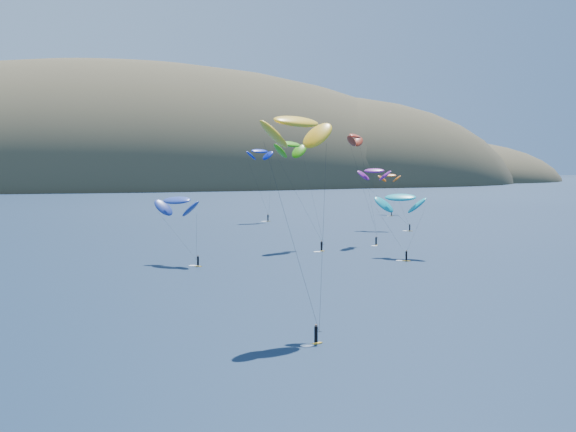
# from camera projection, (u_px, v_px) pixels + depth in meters

# --- Properties ---
(island) EXTENTS (730.00, 300.00, 210.00)m
(island) POSITION_uv_depth(u_px,v_px,m) (145.00, 199.00, 610.90)
(island) COLOR #3D3526
(island) RESTS_ON ground
(kitesurfer_2) EXTENTS (10.59, 13.70, 25.53)m
(kitesurfer_2) POSITION_uv_depth(u_px,v_px,m) (296.00, 122.00, 88.57)
(kitesurfer_2) COLOR yellow
(kitesurfer_2) RESTS_ON ground
(kitesurfer_3) EXTENTS (10.49, 14.97, 24.67)m
(kitesurfer_3) POSITION_uv_depth(u_px,v_px,m) (290.00, 144.00, 169.85)
(kitesurfer_3) COLOR yellow
(kitesurfer_3) RESTS_ON ground
(kitesurfer_4) EXTENTS (9.62, 6.32, 23.84)m
(kitesurfer_4) POSITION_uv_depth(u_px,v_px,m) (260.00, 151.00, 243.65)
(kitesurfer_4) COLOR yellow
(kitesurfer_4) RESTS_ON ground
(kitesurfer_5) EXTENTS (9.99, 13.50, 14.10)m
(kitesurfer_5) POSITION_uv_depth(u_px,v_px,m) (400.00, 198.00, 155.06)
(kitesurfer_5) COLOR yellow
(kitesurfer_5) RESTS_ON ground
(kitesurfer_6) EXTENTS (11.29, 14.06, 18.17)m
(kitesurfer_6) POSITION_uv_depth(u_px,v_px,m) (374.00, 171.00, 215.62)
(kitesurfer_6) COLOR yellow
(kitesurfer_6) RESTS_ON ground
(kitesurfer_9) EXTENTS (7.57, 12.40, 26.10)m
(kitesurfer_9) POSITION_uv_depth(u_px,v_px,m) (355.00, 136.00, 179.51)
(kitesurfer_9) COLOR yellow
(kitesurfer_9) RESTS_ON ground
(kitesurfer_10) EXTENTS (9.09, 11.95, 13.97)m
(kitesurfer_10) POSITION_uv_depth(u_px,v_px,m) (177.00, 200.00, 144.54)
(kitesurfer_10) COLOR yellow
(kitesurfer_10) RESTS_ON ground
(kitesurfer_11) EXTENTS (8.94, 14.66, 15.40)m
(kitesurfer_11) POSITION_uv_depth(u_px,v_px,m) (390.00, 176.00, 276.93)
(kitesurfer_11) COLOR yellow
(kitesurfer_11) RESTS_ON ground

